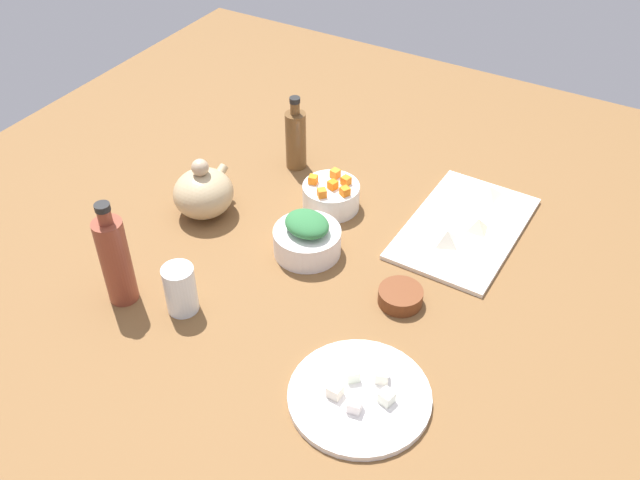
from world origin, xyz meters
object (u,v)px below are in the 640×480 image
object	(u,v)px
bowl_carrots	(331,196)
bowl_small_side	(400,296)
plate_tofu	(359,396)
bowl_greens	(307,241)
bottle_0	(296,138)
bottle_1	(115,259)
drinking_glass_0	(180,289)
teapot	(204,192)
cutting_board	(464,228)

from	to	relation	value
bowl_carrots	bowl_small_side	bearing A→B (deg)	-126.82
bowl_carrots	bowl_small_side	distance (cm)	32.25
bowl_small_side	plate_tofu	bearing A→B (deg)	-171.06
plate_tofu	bowl_greens	size ratio (longest dim) A/B	1.73
plate_tofu	bottle_0	world-z (taller)	bottle_0
bowl_greens	bottle_1	distance (cm)	37.57
bowl_small_side	drinking_glass_0	size ratio (longest dim) A/B	0.86
teapot	drinking_glass_0	bearing A→B (deg)	-151.06
plate_tofu	bowl_small_side	size ratio (longest dim) A/B	2.81
bottle_0	teapot	bearing A→B (deg)	163.21
cutting_board	plate_tofu	bearing A→B (deg)	-178.67
drinking_glass_0	bottle_1	bearing A→B (deg)	105.89
bowl_carrots	teapot	distance (cm)	27.52
bowl_greens	bowl_small_side	world-z (taller)	bowl_greens
cutting_board	bowl_greens	world-z (taller)	bowl_greens
bowl_greens	bowl_carrots	size ratio (longest dim) A/B	1.10
cutting_board	bottle_0	world-z (taller)	bottle_0
teapot	bottle_0	distance (cm)	26.57
teapot	bottle_1	size ratio (longest dim) A/B	0.67
cutting_board	bottle_0	size ratio (longest dim) A/B	1.95
bowl_small_side	bowl_greens	bearing A→B (deg)	80.67
plate_tofu	bottle_0	distance (cm)	69.45
bottle_0	bowl_small_side	bearing A→B (deg)	-125.65
plate_tofu	bowl_small_side	distance (cm)	23.87
cutting_board	teapot	xyz separation A→B (cm)	(-22.51, 51.02, 4.85)
bowl_small_side	bottle_1	xyz separation A→B (cm)	(-24.96, 45.87, 8.03)
bottle_0	drinking_glass_0	bearing A→B (deg)	-172.72
cutting_board	bottle_1	world-z (taller)	bottle_1
bottle_1	drinking_glass_0	world-z (taller)	bottle_1
bowl_greens	drinking_glass_0	world-z (taller)	drinking_glass_0
bottle_1	bottle_0	bearing A→B (deg)	-5.32
cutting_board	plate_tofu	xyz separation A→B (cm)	(-50.00, -1.16, 0.10)
bowl_small_side	drinking_glass_0	bearing A→B (deg)	122.27
bowl_greens	bottle_1	bearing A→B (deg)	140.85
drinking_glass_0	bowl_greens	bearing A→B (deg)	-24.91
bowl_small_side	teapot	distance (cm)	48.78
bowl_greens	bottle_0	xyz separation A→B (cm)	(25.57, 18.29, 4.78)
bottle_0	bottle_1	bearing A→B (deg)	174.68
plate_tofu	bowl_carrots	distance (cm)	52.10
cutting_board	bowl_carrots	size ratio (longest dim) A/B	2.84
bowl_carrots	teapot	size ratio (longest dim) A/B	0.84
teapot	drinking_glass_0	distance (cm)	29.25
plate_tofu	bottle_0	bearing A→B (deg)	40.12
bowl_small_side	teapot	xyz separation A→B (cm)	(3.93, 48.47, 3.83)
bottle_1	drinking_glass_0	size ratio (longest dim) A/B	2.25
bowl_greens	bottle_0	world-z (taller)	bottle_0
plate_tofu	bowl_carrots	world-z (taller)	bowl_carrots
teapot	drinking_glass_0	size ratio (longest dim) A/B	1.51
drinking_glass_0	cutting_board	bearing A→B (deg)	-37.47
bowl_greens	teapot	world-z (taller)	teapot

